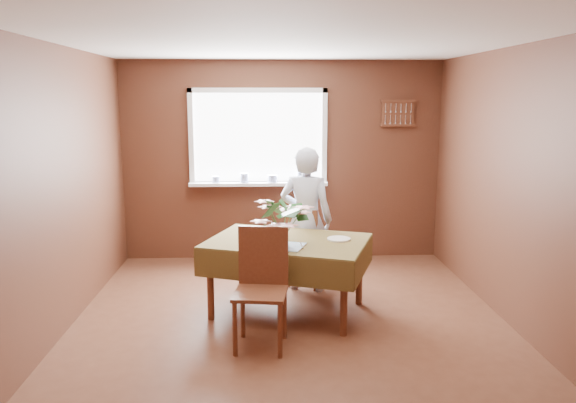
{
  "coord_description": "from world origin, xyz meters",
  "views": [
    {
      "loc": [
        -0.23,
        -4.8,
        2.05
      ],
      "look_at": [
        0.0,
        0.55,
        1.05
      ],
      "focal_mm": 35.0,
      "sensor_mm": 36.0,
      "label": 1
    }
  ],
  "objects_px": {
    "seated_woman": "(306,219)",
    "chair_far": "(306,243)",
    "dining_table": "(287,249)",
    "flower_bouquet": "(283,216)",
    "chair_near": "(262,282)"
  },
  "relations": [
    {
      "from": "chair_near",
      "to": "dining_table",
      "type": "bearing_deg",
      "value": 78.6
    },
    {
      "from": "chair_far",
      "to": "seated_woman",
      "type": "bearing_deg",
      "value": 120.95
    },
    {
      "from": "dining_table",
      "to": "seated_woman",
      "type": "height_order",
      "value": "seated_woman"
    },
    {
      "from": "seated_woman",
      "to": "flower_bouquet",
      "type": "distance_m",
      "value": 0.93
    },
    {
      "from": "dining_table",
      "to": "flower_bouquet",
      "type": "height_order",
      "value": "flower_bouquet"
    },
    {
      "from": "chair_far",
      "to": "chair_near",
      "type": "relative_size",
      "value": 0.9
    },
    {
      "from": "chair_far",
      "to": "flower_bouquet",
      "type": "bearing_deg",
      "value": 105.88
    },
    {
      "from": "dining_table",
      "to": "chair_near",
      "type": "distance_m",
      "value": 0.74
    },
    {
      "from": "dining_table",
      "to": "flower_bouquet",
      "type": "xyz_separation_m",
      "value": [
        -0.05,
        -0.22,
        0.36
      ]
    },
    {
      "from": "chair_near",
      "to": "chair_far",
      "type": "bearing_deg",
      "value": 79.59
    },
    {
      "from": "dining_table",
      "to": "chair_near",
      "type": "bearing_deg",
      "value": -90.0
    },
    {
      "from": "dining_table",
      "to": "seated_woman",
      "type": "distance_m",
      "value": 0.69
    },
    {
      "from": "dining_table",
      "to": "chair_far",
      "type": "distance_m",
      "value": 0.77
    },
    {
      "from": "seated_woman",
      "to": "chair_far",
      "type": "bearing_deg",
      "value": -74.22
    },
    {
      "from": "seated_woman",
      "to": "flower_bouquet",
      "type": "relative_size",
      "value": 3.12
    }
  ]
}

